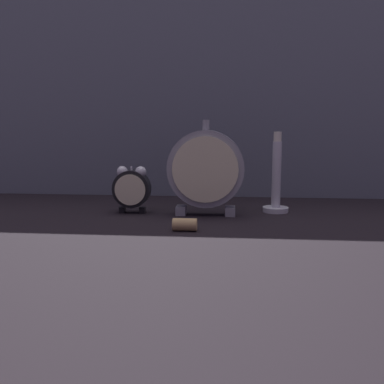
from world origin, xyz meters
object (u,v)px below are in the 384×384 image
(alarm_clock_twin_bell, at_px, (132,187))
(mantel_clock_silver, at_px, (206,170))
(wine_cork, at_px, (187,225))
(brass_candlestick, at_px, (276,184))

(alarm_clock_twin_bell, distance_m, mantel_clock_silver, 0.16)
(alarm_clock_twin_bell, distance_m, wine_cork, 0.20)
(brass_candlestick, relative_size, wine_cork, 4.01)
(alarm_clock_twin_bell, bearing_deg, mantel_clock_silver, -4.02)
(brass_candlestick, xyz_separation_m, wine_cork, (-0.17, -0.19, -0.05))
(mantel_clock_silver, bearing_deg, wine_cork, -99.87)
(alarm_clock_twin_bell, bearing_deg, brass_candlestick, 7.44)
(mantel_clock_silver, relative_size, brass_candlestick, 1.14)
(mantel_clock_silver, height_order, brass_candlestick, mantel_clock_silver)
(alarm_clock_twin_bell, xyz_separation_m, mantel_clock_silver, (0.15, -0.01, 0.04))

